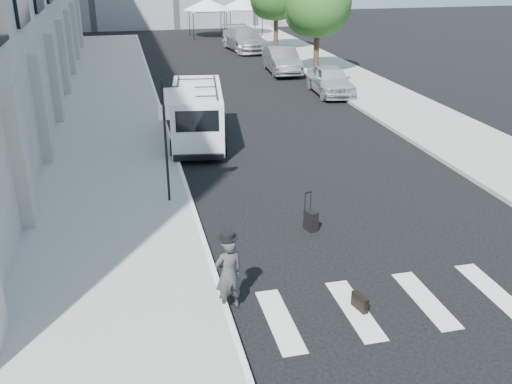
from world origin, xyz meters
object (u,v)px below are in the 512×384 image
suitcase (311,220)px  cargo_van (198,114)px  parked_car_b (282,60)px  parked_car_a (330,80)px  businessman (228,274)px  briefcase (360,302)px  parked_car_c (244,39)px

suitcase → cargo_van: 8.54m
cargo_van → parked_car_b: bearing=68.8°
cargo_van → parked_car_a: bearing=47.2°
businessman → briefcase: 2.76m
cargo_van → parked_car_a: (7.73, 6.36, -0.37)m
suitcase → cargo_van: bearing=83.7°
suitcase → businessman: bearing=-151.1°
briefcase → cargo_van: bearing=83.5°
businessman → cargo_van: (0.97, 11.34, 0.29)m
suitcase → parked_car_c: (4.64, 29.51, 0.57)m
suitcase → parked_car_a: size_ratio=0.24×
businessman → parked_car_a: 19.72m
suitcase → parked_car_b: parked_car_b is taller
parked_car_b → parked_car_c: bearing=95.9°
parked_car_a → businessman: bearing=-112.6°
cargo_van → parked_car_b: 14.11m
suitcase → parked_car_b: 21.26m
parked_car_c → parked_car_b: bearing=-93.5°
briefcase → parked_car_c: (4.82, 33.22, 0.67)m
briefcase → parked_car_a: 19.37m
businessman → briefcase: businessman is taller
parked_car_c → businessman: bearing=-108.9°
cargo_van → parked_car_c: cargo_van is taller
briefcase → cargo_van: (-1.63, 12.01, 0.93)m
cargo_van → parked_car_a: 10.02m
suitcase → parked_car_a: parked_car_a is taller
parked_car_b → cargo_van: bearing=-115.6°
briefcase → cargo_van: cargo_van is taller
businessman → briefcase: (2.60, -0.68, -0.64)m
parked_car_a → suitcase: bearing=-108.4°
briefcase → businessman: bearing=151.2°
parked_car_a → parked_car_c: 14.90m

